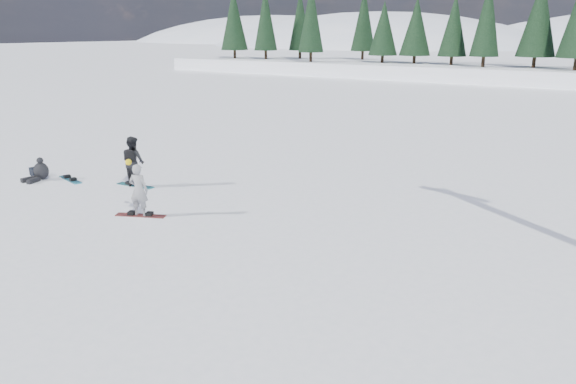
# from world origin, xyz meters

# --- Properties ---
(ground) EXTENTS (420.00, 420.00, 0.00)m
(ground) POSITION_xyz_m (0.00, 0.00, 0.00)
(ground) COLOR white
(ground) RESTS_ON ground
(alpine_backdrop) EXTENTS (412.50, 227.00, 53.20)m
(alpine_backdrop) POSITION_xyz_m (-11.72, 189.17, -13.98)
(alpine_backdrop) COLOR white
(alpine_backdrop) RESTS_ON ground
(snowboarder_woman) EXTENTS (0.66, 0.53, 1.72)m
(snowboarder_woman) POSITION_xyz_m (-0.69, 0.84, 0.80)
(snowboarder_woman) COLOR gray
(snowboarder_woman) RESTS_ON ground
(snowboarder_man) EXTENTS (0.94, 0.77, 1.77)m
(snowboarder_man) POSITION_xyz_m (-3.36, 3.07, 0.89)
(snowboarder_man) COLOR black
(snowboarder_man) RESTS_ON ground
(seated_rider) EXTENTS (0.64, 1.01, 0.83)m
(seated_rider) POSITION_xyz_m (-6.93, 1.76, 0.32)
(seated_rider) COLOR black
(seated_rider) RESTS_ON ground
(gear_bag) EXTENTS (0.51, 0.41, 0.30)m
(gear_bag) POSITION_xyz_m (-7.63, 2.02, 0.15)
(gear_bag) COLOR black
(gear_bag) RESTS_ON ground
(snowboard_woman) EXTENTS (1.48, 0.87, 0.03)m
(snowboard_woman) POSITION_xyz_m (-0.69, 0.84, 0.01)
(snowboard_woman) COLOR maroon
(snowboard_woman) RESTS_ON ground
(snowboard_man) EXTENTS (1.52, 0.42, 0.03)m
(snowboard_man) POSITION_xyz_m (-3.36, 3.07, 0.01)
(snowboard_man) COLOR #187B85
(snowboard_man) RESTS_ON ground
(snowboard_loose_c) EXTENTS (1.52, 0.66, 0.03)m
(snowboard_loose_c) POSITION_xyz_m (-5.99, 2.33, 0.01)
(snowboard_loose_c) COLOR teal
(snowboard_loose_c) RESTS_ON ground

